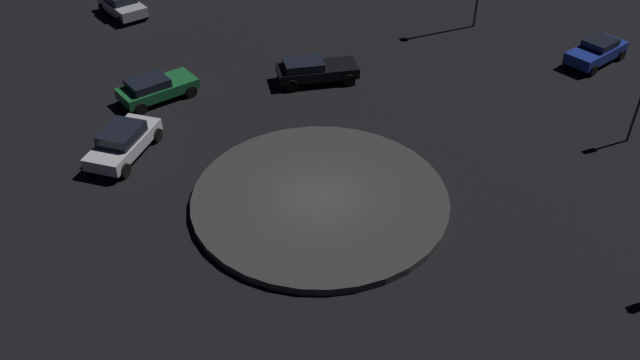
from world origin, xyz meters
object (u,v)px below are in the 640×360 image
Objects in this scene: car_green at (155,88)px; car_blue at (597,51)px; car_silver at (122,5)px; car_black at (314,70)px; car_white at (123,142)px.

car_blue reaches higher than car_green.
car_black is at bearing -164.40° from car_silver.
car_white reaches higher than car_blue.
car_black is 16.25m from car_silver.
car_black is at bearing -31.99° from car_blue.
car_white is 17.37m from car_silver.
car_black is 1.20× the size of car_silver.
car_silver reaches higher than car_blue.
car_white reaches higher than car_black.
car_green is (-8.12, 3.61, -0.02)m from car_black.
car_silver is at bearing 30.31° from car_white.
car_white is 1.13× the size of car_silver.
car_white is at bearing -132.99° from car_green.
car_blue is at bearing -27.99° from car_green.
car_blue is at bearing -52.63° from car_white.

